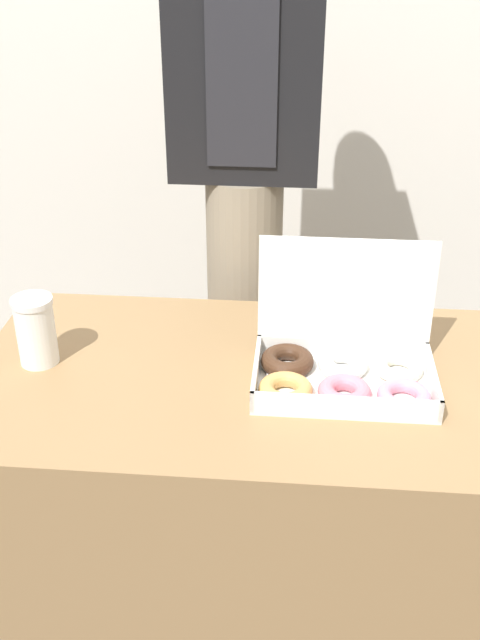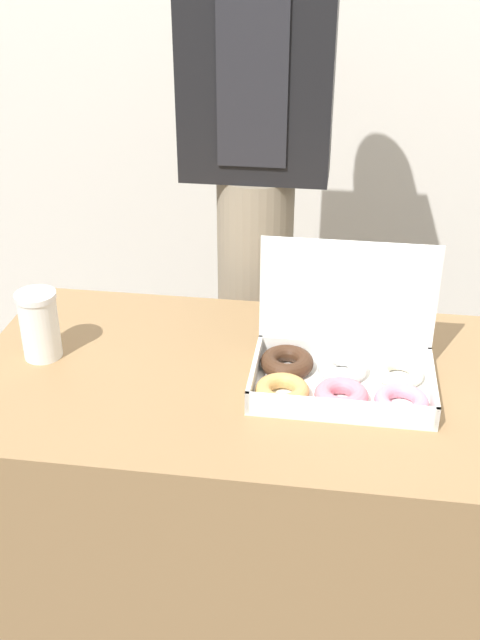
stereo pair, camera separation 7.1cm
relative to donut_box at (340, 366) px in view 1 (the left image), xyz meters
The scene contains 6 objects.
ground_plane 0.82m from the donut_box, behind, with size 14.00×14.00×0.00m, color #4C4742.
wall_back 1.38m from the donut_box, 98.87° to the left, with size 10.00×0.05×2.60m.
table 0.46m from the donut_box, behind, with size 1.07×0.63×0.76m.
donut_box is the anchor object (origin of this frame).
coffee_cup 0.61m from the donut_box, behind, with size 0.08×0.08×0.14m.
person_customer 0.63m from the donut_box, 113.37° to the left, with size 0.35×0.21×1.83m.
Camera 1 is at (0.11, -1.24, 1.56)m, focal length 42.00 mm.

